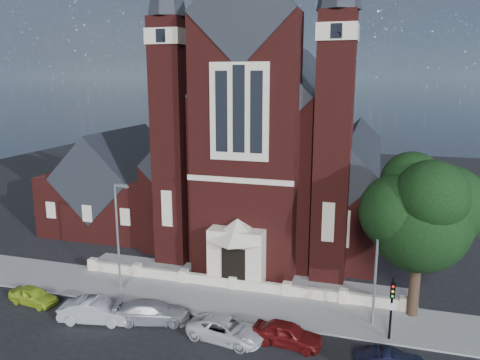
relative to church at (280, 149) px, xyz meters
The scene contains 15 objects.
ground 11.40m from the church, 90.00° to the right, with size 120.00×120.00×0.00m, color black.
pavement_strip 20.18m from the church, 90.00° to the right, with size 60.00×5.00×0.12m, color gray.
forecourt_paving 16.60m from the church, 90.00° to the right, with size 26.00×3.00×0.14m, color gray.
forecourt_wall 18.37m from the church, 90.00° to the right, with size 24.00×0.40×0.90m, color beige.
church is the anchor object (origin of this frame).
parish_hall 17.26m from the church, 162.84° to the right, with size 12.00×12.20×10.24m.
street_tree 21.38m from the church, 53.83° to the right, with size 6.40×6.60×10.70m.
street_lamp_left 20.84m from the church, 112.66° to the right, with size 1.16×0.22×8.09m.
street_lamp_right 21.76m from the church, 61.96° to the right, with size 1.16×0.22×8.09m.
traffic_signal 23.94m from the church, 61.80° to the right, with size 0.28×0.42×4.00m.
car_lime_van 26.98m from the church, 119.33° to the right, with size 1.45×3.60×1.23m, color #A6C527.
car_silver_a 25.63m from the church, 106.94° to the right, with size 1.59×4.57×1.51m, color #9D9FA4.
car_silver_b 23.93m from the church, 99.15° to the right, with size 1.93×4.76×1.38m, color #96989D.
car_white_suv 24.36m from the church, 86.06° to the right, with size 2.17×4.71×1.31m, color white.
car_dark_red 24.39m from the church, 77.00° to the right, with size 1.66×4.12×1.40m, color #631111.
Camera 1 is at (9.57, -24.31, 15.44)m, focal length 35.00 mm.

